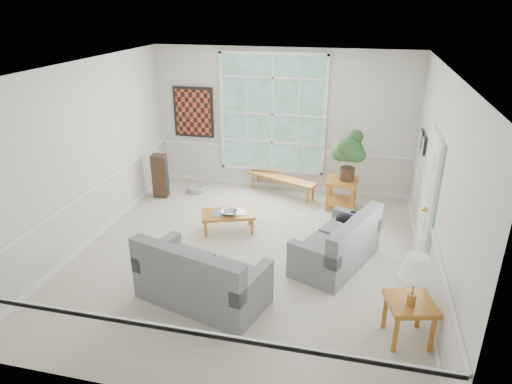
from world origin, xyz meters
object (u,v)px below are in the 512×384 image
Objects in this scene: coffee_table at (228,222)px; side_table at (408,320)px; loveseat_right at (336,239)px; end_table at (341,194)px; loveseat_front at (202,270)px.

side_table is at bearing -57.60° from coffee_table.
loveseat_right is 1.68× the size of coffee_table.
loveseat_right reaches higher than end_table.
end_table is at bearing 80.89° from loveseat_front.
loveseat_front is at bearing -118.16° from loveseat_right.
loveseat_front reaches higher than side_table.
end_table is (1.67, 3.52, -0.17)m from loveseat_front.
end_table is 3.86m from side_table.
loveseat_front is 2.90× the size of end_table.
coffee_table is 1.70× the size of side_table.
side_table is at bearing 12.15° from loveseat_front.
side_table is (2.94, -2.24, 0.10)m from coffee_table.
coffee_table is (-1.95, 0.67, -0.25)m from loveseat_right.
end_table reaches higher than side_table.
loveseat_right is 2.65× the size of end_table.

